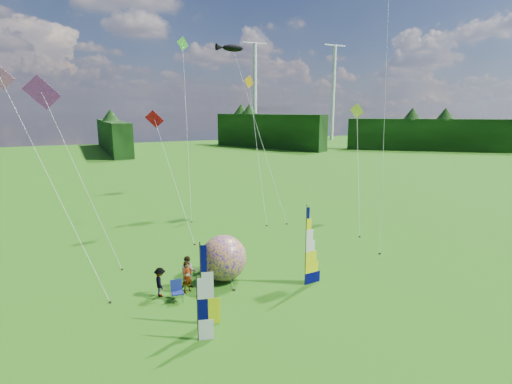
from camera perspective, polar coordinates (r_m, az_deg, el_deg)
name	(u,v)px	position (r m, az deg, el deg)	size (l,w,h in m)	color
ground	(308,312)	(21.15, 7.41, -16.58)	(220.00, 220.00, 0.00)	#256714
treeline_ring	(310,236)	(19.58, 7.72, -6.21)	(210.00, 210.00, 8.00)	#1F4E17
turbine_left	(333,94)	(136.71, 10.95, 13.65)	(8.00, 1.20, 30.00)	silver
turbine_right	(255,93)	(129.99, -0.16, 13.96)	(8.00, 1.20, 30.00)	silver
feather_banner_main	(306,247)	(23.05, 7.12, -7.81)	(1.26, 0.10, 4.64)	#04044E
side_banner_left	(201,286)	(19.18, -7.86, -13.11)	(1.09, 0.10, 3.95)	#E5EF07
side_banner_far	(197,310)	(18.21, -8.37, -16.34)	(0.88, 0.10, 2.93)	white
bol_inflatable	(224,258)	(24.01, -4.66, -9.37)	(2.73, 2.73, 2.73)	#200A97
spectator_a	(187,277)	(22.91, -9.80, -11.86)	(0.65, 0.43, 1.79)	#66594C
spectator_b	(188,272)	(23.34, -9.63, -11.26)	(0.92, 0.45, 1.89)	#66594C
spectator_c	(160,282)	(22.76, -13.55, -12.41)	(1.05, 0.39, 1.62)	#66594C
spectator_d	(209,256)	(25.79, -6.74, -9.06)	(1.02, 0.42, 1.75)	#66594C
camp_chair	(177,291)	(22.12, -11.18, -13.75)	(0.65, 0.65, 1.13)	navy
kite_whale	(257,121)	(39.33, 0.20, 10.16)	(3.03, 14.73, 17.82)	black
kite_rainbow_delta	(78,161)	(29.13, -24.04, 4.01)	(7.78, 11.64, 13.18)	#FF0815
kite_parafoil	(385,102)	(30.94, 18.00, 12.12)	(7.27, 8.34, 21.00)	#A80100
small_kite_red	(173,170)	(32.68, -11.79, 3.11)	(3.63, 9.95, 10.46)	red
small_kite_orange	(257,143)	(37.68, 0.17, 7.04)	(4.25, 10.34, 13.81)	orange
small_kite_yellow	(359,161)	(36.48, 14.44, 4.38)	(8.02, 10.34, 11.10)	yellow
small_kite_pink	(52,175)	(24.09, -27.12, 2.15)	(6.91, 8.57, 13.05)	#E456B0
small_kite_green	(187,119)	(40.50, -9.89, 10.24)	(5.09, 12.89, 18.11)	green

